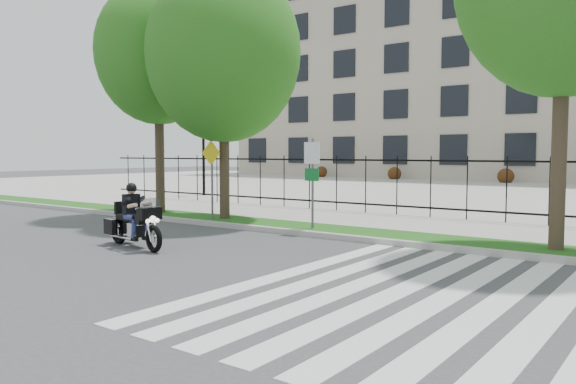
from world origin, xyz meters
The scene contains 13 objects.
ground centered at (0.00, 0.00, 0.00)m, with size 120.00×120.00×0.00m, color #3D3D3F.
curb centered at (0.00, 4.10, 0.07)m, with size 60.00×0.20×0.15m, color #A4A19A.
grass_verge centered at (0.00, 4.95, 0.07)m, with size 60.00×1.50×0.15m, color #1A4E13.
sidewalk centered at (0.00, 7.45, 0.07)m, with size 60.00×3.50×0.15m, color #98978E.
plaza centered at (0.00, 25.00, 0.05)m, with size 80.00×34.00×0.10m, color #98978E.
crosswalk_stripes centered at (4.83, 0.00, 0.01)m, with size 5.70×8.00×0.01m, color silver, non-canonical shape.
iron_fence centered at (0.00, 9.20, 1.15)m, with size 30.00×0.06×2.00m, color black, non-canonical shape.
lamp_post_left centered at (-12.00, 12.00, 3.21)m, with size 1.06×0.70×4.25m.
street_tree_0 centered at (-7.10, 4.95, 5.72)m, with size 4.34×4.34×8.08m.
street_tree_1 centered at (-4.00, 4.95, 5.40)m, with size 4.91×4.91×8.08m.
sign_pole_regulatory centered at (-0.35, 4.58, 1.74)m, with size 0.50×0.09×2.50m.
sign_pole_warning centered at (-4.21, 4.58, 1.74)m, with size 0.78×0.09×2.49m.
motorcycle_rider centered at (-2.46, 0.18, 0.62)m, with size 2.38×0.94×1.86m.
Camera 1 is at (8.34, -8.29, 2.25)m, focal length 35.00 mm.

